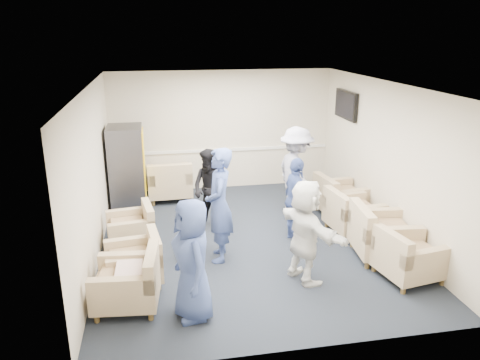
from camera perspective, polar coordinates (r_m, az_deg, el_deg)
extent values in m
plane|color=black|center=(8.30, 0.93, -7.37)|extent=(6.00, 6.00, 0.00)
plane|color=silver|center=(7.56, 1.04, 11.48)|extent=(6.00, 6.00, 0.00)
cube|color=beige|center=(10.69, -2.21, 6.04)|extent=(5.00, 0.02, 2.70)
cube|color=beige|center=(5.10, 7.71, -7.74)|extent=(5.00, 0.02, 2.70)
cube|color=beige|center=(7.75, -17.47, 0.59)|extent=(0.02, 6.00, 2.70)
cube|color=beige|center=(8.66, 17.44, 2.37)|extent=(0.02, 6.00, 2.70)
cube|color=silver|center=(10.78, -2.17, 3.68)|extent=(4.98, 0.04, 0.06)
cube|color=black|center=(10.08, 12.80, 8.93)|extent=(0.07, 1.00, 0.58)
cube|color=black|center=(10.07, 12.62, 8.94)|extent=(0.01, 0.92, 0.50)
cube|color=#505058|center=(10.12, 12.95, 8.10)|extent=(0.04, 0.10, 0.25)
cube|color=tan|center=(6.55, -13.63, -12.79)|extent=(0.92, 0.92, 0.28)
cube|color=#8F714F|center=(6.46, -13.75, -11.36)|extent=(0.63, 0.60, 0.10)
cube|color=tan|center=(6.34, -10.68, -10.21)|extent=(0.22, 0.85, 0.39)
cube|color=tan|center=(7.10, -12.85, -10.34)|extent=(0.86, 0.86, 0.25)
cube|color=#8F714F|center=(7.03, -12.95, -9.10)|extent=(0.60, 0.56, 0.09)
cube|color=tan|center=(6.99, -10.37, -7.82)|extent=(0.22, 0.78, 0.36)
cube|color=tan|center=(8.26, -13.18, -6.26)|extent=(0.85, 0.85, 0.25)
cube|color=#8F714F|center=(8.19, -13.26, -5.19)|extent=(0.59, 0.56, 0.09)
cube|color=tan|center=(8.17, -11.14, -4.10)|extent=(0.23, 0.76, 0.35)
cube|color=tan|center=(7.46, 19.85, -9.41)|extent=(0.97, 0.97, 0.28)
cube|color=#8F714F|center=(7.38, 20.00, -8.10)|extent=(0.67, 0.64, 0.10)
cube|color=tan|center=(7.11, 17.93, -7.57)|extent=(0.28, 0.85, 0.40)
cube|color=tan|center=(7.99, 17.07, -7.04)|extent=(1.02, 1.02, 0.31)
cube|color=#8F714F|center=(7.90, 17.21, -5.68)|extent=(0.71, 0.67, 0.11)
cube|color=tan|center=(7.71, 14.62, -4.72)|extent=(0.25, 0.94, 0.44)
cube|color=tan|center=(8.79, 13.65, -4.58)|extent=(0.94, 0.94, 0.28)
cube|color=#8F714F|center=(8.72, 13.74, -3.42)|extent=(0.65, 0.61, 0.10)
cube|color=tan|center=(8.50, 11.73, -2.75)|extent=(0.23, 0.86, 0.40)
cube|color=tan|center=(9.55, 12.18, -2.61)|extent=(0.97, 0.97, 0.28)
cube|color=#8F714F|center=(9.49, 12.26, -1.53)|extent=(0.67, 0.63, 0.10)
cube|color=tan|center=(9.27, 10.40, -0.88)|extent=(0.26, 0.87, 0.40)
cube|color=tan|center=(10.32, -8.58, -0.73)|extent=(0.96, 0.96, 0.31)
cube|color=#8F714F|center=(10.26, -8.64, 0.38)|extent=(0.62, 0.66, 0.11)
cube|color=tan|center=(9.84, -8.53, 0.62)|extent=(0.93, 0.18, 0.44)
cube|color=#505058|center=(9.74, -13.61, 1.40)|extent=(0.68, 0.82, 1.72)
cube|color=#FF9305|center=(9.70, -11.59, 2.00)|extent=(0.02, 0.69, 1.38)
cube|color=black|center=(9.92, -11.32, -2.00)|extent=(0.02, 0.41, 0.11)
cube|color=black|center=(7.77, -6.01, -7.59)|extent=(0.34, 0.28, 0.43)
sphere|color=black|center=(7.68, -6.06, -6.28)|extent=(0.22, 0.22, 0.22)
cube|color=beige|center=(6.43, -13.34, -10.83)|extent=(0.35, 0.46, 0.13)
imported|color=#3A4D8B|center=(5.95, -5.84, -9.68)|extent=(0.66, 0.87, 1.60)
imported|color=#3A4D8B|center=(7.34, -2.55, -3.08)|extent=(0.53, 0.73, 1.84)
imported|color=black|center=(8.59, -3.64, -1.14)|extent=(0.92, 0.91, 1.49)
imported|color=silver|center=(9.04, 6.86, 0.79)|extent=(0.84, 1.26, 1.81)
imported|color=#3A4D8B|center=(8.08, 6.79, -2.47)|extent=(0.39, 0.89, 1.50)
imported|color=white|center=(6.83, 7.98, -6.21)|extent=(0.89, 1.51, 1.55)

